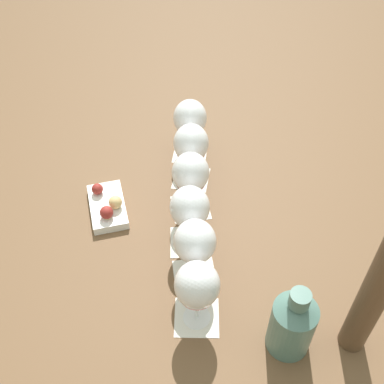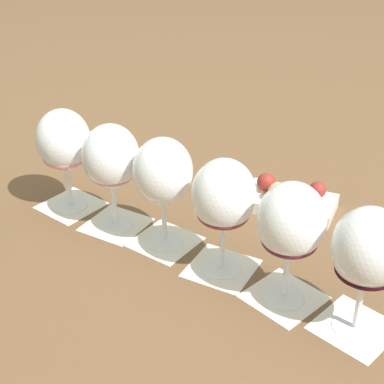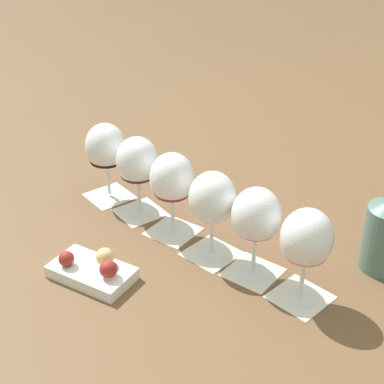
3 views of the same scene
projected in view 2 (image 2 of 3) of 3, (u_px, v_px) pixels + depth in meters
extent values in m
plane|color=brown|center=(189.00, 257.00, 0.95)|extent=(8.00, 8.00, 0.00)
cube|color=silver|center=(71.00, 205.00, 1.08)|extent=(0.14, 0.14, 0.00)
cube|color=silver|center=(116.00, 224.00, 1.03)|extent=(0.14, 0.14, 0.00)
cube|color=silver|center=(165.00, 241.00, 0.98)|extent=(0.14, 0.14, 0.00)
cube|color=silver|center=(221.00, 268.00, 0.92)|extent=(0.14, 0.14, 0.00)
cube|color=silver|center=(284.00, 297.00, 0.86)|extent=(0.14, 0.14, 0.00)
cube|color=silver|center=(355.00, 328.00, 0.80)|extent=(0.14, 0.14, 0.00)
cylinder|color=white|center=(71.00, 204.00, 1.08)|extent=(0.06, 0.06, 0.01)
cylinder|color=white|center=(68.00, 183.00, 1.06)|extent=(0.01, 0.01, 0.08)
ellipsoid|color=white|center=(63.00, 140.00, 1.02)|extent=(0.10, 0.10, 0.11)
ellipsoid|color=pink|center=(65.00, 157.00, 1.03)|extent=(0.08, 0.08, 0.03)
cylinder|color=white|center=(116.00, 223.00, 1.03)|extent=(0.06, 0.06, 0.01)
cylinder|color=white|center=(114.00, 202.00, 1.00)|extent=(0.01, 0.01, 0.08)
ellipsoid|color=white|center=(111.00, 156.00, 0.96)|extent=(0.10, 0.10, 0.11)
ellipsoid|color=#D85E68|center=(112.00, 172.00, 0.98)|extent=(0.08, 0.08, 0.04)
cylinder|color=white|center=(165.00, 240.00, 0.98)|extent=(0.06, 0.06, 0.01)
cylinder|color=white|center=(164.00, 218.00, 0.96)|extent=(0.01, 0.01, 0.08)
ellipsoid|color=white|center=(163.00, 171.00, 0.92)|extent=(0.10, 0.10, 0.11)
ellipsoid|color=#9F2934|center=(163.00, 186.00, 0.93)|extent=(0.08, 0.08, 0.04)
cylinder|color=white|center=(221.00, 266.00, 0.92)|extent=(0.06, 0.06, 0.01)
cylinder|color=white|center=(222.00, 244.00, 0.90)|extent=(0.01, 0.01, 0.08)
ellipsoid|color=white|center=(224.00, 194.00, 0.85)|extent=(0.10, 0.10, 0.11)
ellipsoid|color=maroon|center=(223.00, 214.00, 0.87)|extent=(0.08, 0.08, 0.03)
cylinder|color=white|center=(284.00, 295.00, 0.86)|extent=(0.06, 0.06, 0.01)
cylinder|color=white|center=(286.00, 272.00, 0.83)|extent=(0.01, 0.01, 0.08)
ellipsoid|color=white|center=(291.00, 220.00, 0.79)|extent=(0.10, 0.10, 0.11)
ellipsoid|color=#511928|center=(289.00, 241.00, 0.81)|extent=(0.08, 0.08, 0.03)
cylinder|color=white|center=(355.00, 325.00, 0.80)|extent=(0.06, 0.06, 0.01)
cylinder|color=white|center=(359.00, 301.00, 0.78)|extent=(0.01, 0.01, 0.08)
ellipsoid|color=white|center=(369.00, 248.00, 0.74)|extent=(0.10, 0.10, 0.11)
ellipsoid|color=black|center=(365.00, 271.00, 0.75)|extent=(0.08, 0.08, 0.02)
cube|color=white|center=(289.00, 203.00, 1.07)|extent=(0.19, 0.16, 0.02)
cylinder|color=beige|center=(265.00, 189.00, 1.08)|extent=(0.02, 0.02, 0.01)
sphere|color=maroon|center=(318.00, 190.00, 1.06)|extent=(0.03, 0.03, 0.03)
sphere|color=#DBB775|center=(278.00, 192.00, 1.04)|extent=(0.04, 0.04, 0.04)
sphere|color=maroon|center=(266.00, 182.00, 1.08)|extent=(0.03, 0.03, 0.03)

